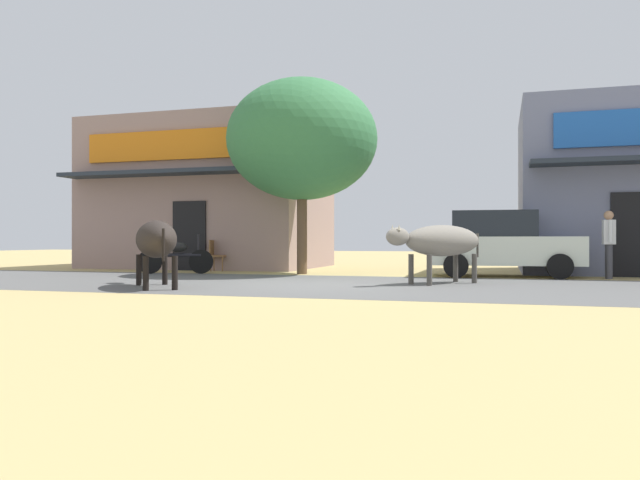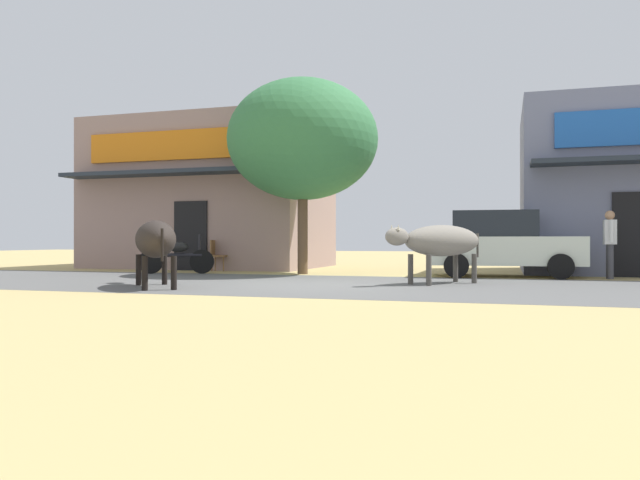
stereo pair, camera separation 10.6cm
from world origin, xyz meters
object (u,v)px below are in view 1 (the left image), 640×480
(parked_motorcycle, at_px, (176,256))
(pedestrian_by_shop, at_px, (609,239))
(parked_hatchback_car, at_px, (501,243))
(cafe_chair_near_tree, at_px, (216,254))
(roadside_tree, at_px, (302,140))
(cow_near_brown, at_px, (156,240))
(cow_far_dark, at_px, (441,241))

(parked_motorcycle, bearing_deg, pedestrian_by_shop, 4.78)
(parked_hatchback_car, xyz_separation_m, cafe_chair_near_tree, (-8.11, 0.42, -0.33))
(roadside_tree, bearing_deg, parked_hatchback_car, 4.26)
(pedestrian_by_shop, bearing_deg, cafe_chair_near_tree, 176.02)
(parked_motorcycle, height_order, pedestrian_by_shop, pedestrian_by_shop)
(roadside_tree, xyz_separation_m, parked_motorcycle, (-3.32, -0.85, -3.15))
(pedestrian_by_shop, distance_m, cafe_chair_near_tree, 10.59)
(roadside_tree, height_order, parked_motorcycle, roadside_tree)
(parked_motorcycle, height_order, cow_near_brown, cow_near_brown)
(roadside_tree, xyz_separation_m, cow_near_brown, (-1.22, -5.32, -2.71))
(roadside_tree, relative_size, cow_near_brown, 2.11)
(parked_hatchback_car, height_order, cow_near_brown, parked_hatchback_car)
(cow_far_dark, distance_m, pedestrian_by_shop, 4.62)
(pedestrian_by_shop, relative_size, cafe_chair_near_tree, 1.75)
(pedestrian_by_shop, bearing_deg, cow_near_brown, -148.56)
(roadside_tree, bearing_deg, cafe_chair_near_tree, 164.82)
(cow_far_dark, bearing_deg, pedestrian_by_shop, 37.91)
(parked_motorcycle, xyz_separation_m, pedestrian_by_shop, (10.92, 0.91, 0.46))
(roadside_tree, height_order, cow_far_dark, roadside_tree)
(cafe_chair_near_tree, bearing_deg, pedestrian_by_shop, -3.98)
(parked_motorcycle, bearing_deg, cow_near_brown, -64.85)
(parked_hatchback_car, relative_size, cafe_chair_near_tree, 4.08)
(roadside_tree, bearing_deg, parked_motorcycle, -165.72)
(parked_hatchback_car, bearing_deg, cafe_chair_near_tree, 177.05)
(parked_motorcycle, relative_size, pedestrian_by_shop, 1.20)
(parked_hatchback_car, distance_m, pedestrian_by_shop, 2.47)
(cow_far_dark, bearing_deg, parked_hatchback_car, 69.22)
(parked_motorcycle, distance_m, cafe_chair_near_tree, 1.69)
(parked_motorcycle, relative_size, cow_near_brown, 0.78)
(parked_hatchback_car, bearing_deg, cow_far_dark, -110.78)
(roadside_tree, height_order, pedestrian_by_shop, roadside_tree)
(roadside_tree, distance_m, pedestrian_by_shop, 8.06)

